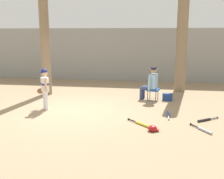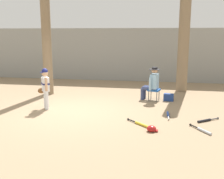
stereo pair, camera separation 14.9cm
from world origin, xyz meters
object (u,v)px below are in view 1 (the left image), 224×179
at_px(tree_near_player, 44,25).
at_px(bat_aluminum_silver, 203,130).
at_px(tree_behind_spectator, 182,38).
at_px(folding_stool, 153,90).
at_px(seated_spectator, 151,82).
at_px(bat_blue_youth, 168,114).
at_px(batting_helmet_red, 153,129).
at_px(young_ballplayer, 45,86).
at_px(bat_yellow_trainer, 141,124).
at_px(bat_black_composite, 206,120).
at_px(handbag_beside_stool, 167,97).

bearing_deg(tree_near_player, bat_aluminum_silver, -32.18).
bearing_deg(tree_behind_spectator, folding_stool, -121.40).
xyz_separation_m(tree_near_player, seated_spectator, (4.05, -0.33, -2.03)).
height_order(seated_spectator, bat_blue_youth, seated_spectator).
height_order(folding_stool, bat_aluminum_silver, folding_stool).
bearing_deg(folding_stool, bat_aluminum_silver, -67.54).
height_order(tree_behind_spectator, batting_helmet_red, tree_behind_spectator).
xyz_separation_m(tree_near_player, young_ballplayer, (0.77, -2.09, -1.92)).
relative_size(young_ballplayer, bat_aluminum_silver, 1.94).
relative_size(tree_near_player, batting_helmet_red, 21.20).
distance_m(tree_near_player, bat_blue_youth, 5.75).
distance_m(tree_near_player, tree_behind_spectator, 5.46).
bearing_deg(folding_stool, young_ballplayer, -152.83).
bearing_deg(tree_near_player, young_ballplayer, -69.80).
bearing_deg(bat_blue_youth, tree_near_player, 154.26).
height_order(tree_behind_spectator, young_ballplayer, tree_behind_spectator).
bearing_deg(tree_near_player, seated_spectator, -4.68).
bearing_deg(bat_aluminum_silver, young_ballplayer, 164.22).
xyz_separation_m(bat_yellow_trainer, bat_black_composite, (1.75, 0.61, 0.00)).
distance_m(folding_stool, bat_black_composite, 2.67).
xyz_separation_m(bat_black_composite, batting_helmet_red, (-1.45, -1.03, 0.04)).
bearing_deg(bat_yellow_trainer, handbag_beside_stool, 73.81).
relative_size(seated_spectator, bat_aluminum_silver, 1.79).
relative_size(tree_behind_spectator, folding_stool, 10.52).
relative_size(bat_aluminum_silver, bat_yellow_trainer, 1.07).
xyz_separation_m(tree_behind_spectator, bat_yellow_trainer, (-1.39, -4.62, -2.15)).
relative_size(young_ballplayer, bat_yellow_trainer, 2.07).
bearing_deg(tree_behind_spectator, seated_spectator, -123.94).
bearing_deg(bat_blue_youth, bat_yellow_trainer, -127.93).
height_order(tree_near_player, batting_helmet_red, tree_near_player).
xyz_separation_m(tree_behind_spectator, bat_black_composite, (0.36, -4.01, -2.15)).
distance_m(folding_stool, bat_yellow_trainer, 2.85).
relative_size(seated_spectator, bat_black_composite, 1.87).
height_order(handbag_beside_stool, batting_helmet_red, handbag_beside_stool).
relative_size(handbag_beside_stool, batting_helmet_red, 1.23).
bearing_deg(bat_black_composite, bat_aluminum_silver, -103.85).
bearing_deg(young_ballplayer, tree_near_player, 110.20).
bearing_deg(bat_yellow_trainer, seated_spectator, 86.03).
distance_m(folding_stool, handbag_beside_stool, 0.57).
bearing_deg(batting_helmet_red, bat_black_composite, 35.45).
bearing_deg(bat_blue_youth, tree_behind_spectator, 80.03).
relative_size(tree_near_player, young_ballplayer, 4.48).
distance_m(tree_near_player, handbag_beside_stool, 5.33).
bearing_deg(tree_near_player, folding_stool, -4.92).
relative_size(young_ballplayer, folding_stool, 2.66).
bearing_deg(batting_helmet_red, bat_aluminum_silver, 9.19).
relative_size(tree_near_player, tree_behind_spectator, 1.13).
bearing_deg(seated_spectator, tree_near_player, 175.32).
bearing_deg(folding_stool, bat_blue_youth, -76.28).
bearing_deg(seated_spectator, young_ballplayer, -151.81).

